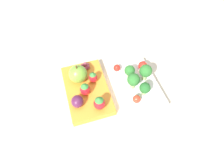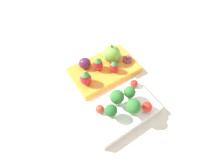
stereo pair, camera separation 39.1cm
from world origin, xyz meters
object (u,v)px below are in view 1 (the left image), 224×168
at_px(broccoli_floret_2, 130,71).
at_px(cherry_tomato_0, 137,99).
at_px(cherry_tomato_1, 143,66).
at_px(strawberry_0, 99,103).
at_px(apple, 78,74).
at_px(broccoli_floret_3, 133,80).
at_px(cherry_tomato_2, 117,68).
at_px(broccoli_floret_0, 145,88).
at_px(broccoli_floret_1, 146,71).
at_px(strawberry_2, 85,89).
at_px(bento_box_fruit, 87,90).
at_px(strawberry_1, 93,77).
at_px(grape_cluster, 85,66).
at_px(plum, 77,101).
at_px(bento_box_savoury, 137,87).

height_order(broccoli_floret_2, cherry_tomato_0, broccoli_floret_2).
bearing_deg(cherry_tomato_1, strawberry_0, -54.89).
xyz_separation_m(cherry_tomato_1, apple, (0.00, -0.20, 0.01)).
distance_m(broccoli_floret_3, cherry_tomato_2, 0.08).
bearing_deg(broccoli_floret_0, cherry_tomato_1, 166.68).
distance_m(broccoli_floret_1, apple, 0.20).
bearing_deg(strawberry_2, broccoli_floret_3, 86.82).
distance_m(cherry_tomato_1, apple, 0.20).
relative_size(bento_box_fruit, strawberry_0, 4.31).
bearing_deg(cherry_tomato_2, broccoli_floret_3, 24.72).
bearing_deg(broccoli_floret_1, cherry_tomato_0, -31.11).
relative_size(broccoli_floret_3, strawberry_0, 1.14).
bearing_deg(cherry_tomato_1, cherry_tomato_0, -23.58).
relative_size(cherry_tomato_1, strawberry_2, 0.62).
bearing_deg(strawberry_1, broccoli_floret_3, 66.79).
distance_m(cherry_tomato_2, strawberry_1, 0.08).
distance_m(strawberry_2, grape_cluster, 0.10).
xyz_separation_m(apple, strawberry_2, (0.05, 0.01, -0.01)).
height_order(bento_box_fruit, broccoli_floret_1, broccoli_floret_1).
bearing_deg(strawberry_0, strawberry_2, -147.68).
distance_m(bento_box_fruit, broccoli_floret_2, 0.14).
bearing_deg(cherry_tomato_0, grape_cluster, -139.91).
bearing_deg(bento_box_fruit, apple, -152.33).
relative_size(bento_box_fruit, cherry_tomato_2, 9.78).
xyz_separation_m(cherry_tomato_0, grape_cluster, (-0.15, -0.13, -0.01)).
bearing_deg(broccoli_floret_0, broccoli_floret_1, 162.56).
bearing_deg(plum, bento_box_fruit, 149.11).
distance_m(bento_box_savoury, plum, 0.18).
bearing_deg(cherry_tomato_2, strawberry_2, -59.01).
height_order(cherry_tomato_2, plum, plum).
height_order(apple, strawberry_2, apple).
bearing_deg(strawberry_1, cherry_tomato_1, 95.39).
bearing_deg(plum, broccoli_floret_2, 111.17).
relative_size(cherry_tomato_0, strawberry_0, 0.46).
distance_m(cherry_tomato_2, strawberry_0, 0.13).
bearing_deg(strawberry_1, bento_box_fruit, -46.70).
xyz_separation_m(plum, grape_cluster, (-0.13, 0.03, -0.01)).
xyz_separation_m(bento_box_fruit, cherry_tomato_2, (-0.05, 0.10, 0.03)).
xyz_separation_m(broccoli_floret_1, strawberry_0, (0.07, -0.14, -0.02)).
distance_m(bento_box_fruit, grape_cluster, 0.08).
height_order(broccoli_floret_1, strawberry_2, broccoli_floret_1).
xyz_separation_m(broccoli_floret_2, apple, (-0.02, -0.15, -0.01)).
distance_m(bento_box_savoury, broccoli_floret_0, 0.06).
relative_size(bento_box_savoury, broccoli_floret_1, 3.53).
bearing_deg(broccoli_floret_1, apple, -100.96).
bearing_deg(cherry_tomato_1, strawberry_1, -84.61).
relative_size(cherry_tomato_1, strawberry_0, 0.57).
bearing_deg(cherry_tomato_2, plum, -53.73).
height_order(bento_box_savoury, apple, apple).
bearing_deg(bento_box_savoury, strawberry_2, -91.05).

